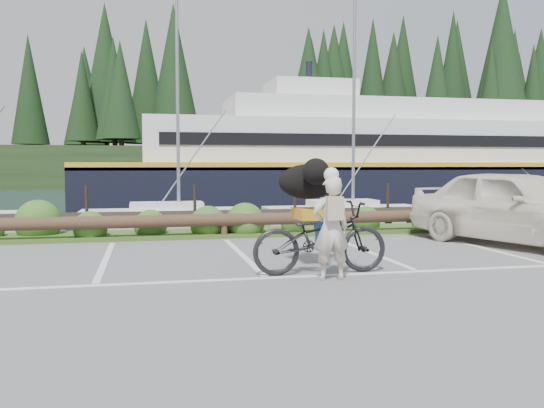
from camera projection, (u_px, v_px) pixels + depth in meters
The scene contains 8 objects.
ground at pixel (262, 274), 9.47m from camera, with size 72.00×72.00×0.00m, color #5B5B5E.
harbor_backdrop at pixel (161, 176), 86.00m from camera, with size 170.00×160.00×30.00m.
vegetation_strip at pixel (221, 233), 14.63m from camera, with size 34.00×1.60×0.10m, color #3D5B21.
log_rail at pixel (224, 238), 13.95m from camera, with size 32.00×0.30×0.60m, color #443021, non-canonical shape.
bicycle at pixel (320, 238), 9.43m from camera, with size 0.79×2.26×1.19m, color black.
cyclist at pixel (331, 228), 8.90m from camera, with size 0.59×0.39×1.62m, color beige.
dog at pixel (308, 182), 10.07m from camera, with size 1.05×0.52×0.61m, color black.
parked_car at pixel (518, 207), 12.68m from camera, with size 2.02×5.02×1.71m, color silver.
Camera 1 is at (-1.84, -9.18, 1.80)m, focal length 38.00 mm.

